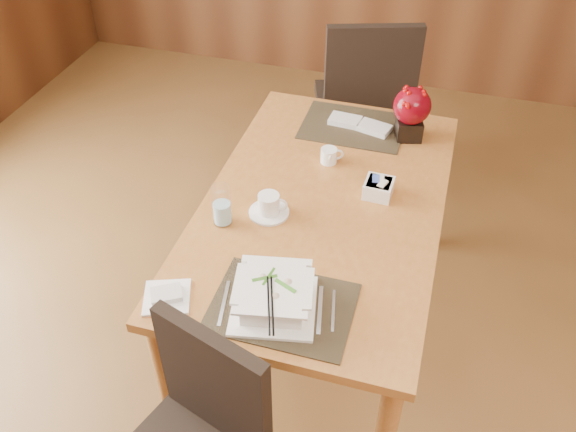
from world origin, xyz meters
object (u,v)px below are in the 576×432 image
(coffee_cup, at_px, (269,206))
(water_glass, at_px, (222,205))
(soup_setting, at_px, (274,297))
(bread_plate, at_px, (167,297))
(creamer_jug, at_px, (329,156))
(berry_decor, at_px, (411,111))
(dining_table, at_px, (323,221))
(far_chair, at_px, (365,98))
(sugar_caddy, at_px, (379,188))

(coffee_cup, bearing_deg, water_glass, -147.23)
(soup_setting, bearing_deg, bread_plate, 178.41)
(creamer_jug, bearing_deg, berry_decor, 20.82)
(berry_decor, bearing_deg, bread_plate, -118.16)
(water_glass, distance_m, berry_decor, 0.95)
(dining_table, xyz_separation_m, far_chair, (-0.03, 1.09, -0.06))
(soup_setting, relative_size, sugar_caddy, 2.91)
(creamer_jug, bearing_deg, dining_table, -103.56)
(far_chair, bearing_deg, creamer_jug, 71.30)
(dining_table, relative_size, soup_setting, 4.82)
(water_glass, xyz_separation_m, sugar_caddy, (0.52, 0.32, -0.05))
(dining_table, distance_m, berry_decor, 0.63)
(creamer_jug, distance_m, sugar_caddy, 0.28)
(berry_decor, relative_size, bread_plate, 1.61)
(bread_plate, bearing_deg, water_glass, 84.06)
(sugar_caddy, bearing_deg, water_glass, -148.40)
(dining_table, xyz_separation_m, creamer_jug, (-0.04, 0.26, 0.13))
(coffee_cup, bearing_deg, dining_table, 34.35)
(sugar_caddy, bearing_deg, coffee_cup, -148.87)
(creamer_jug, xyz_separation_m, berry_decor, (0.29, 0.28, 0.10))
(coffee_cup, height_order, sugar_caddy, coffee_cup)
(far_chair, bearing_deg, water_glass, 59.23)
(creamer_jug, height_order, sugar_caddy, same)
(creamer_jug, xyz_separation_m, sugar_caddy, (0.24, -0.16, 0.00))
(sugar_caddy, xyz_separation_m, berry_decor, (0.06, 0.43, 0.10))
(water_glass, relative_size, creamer_jug, 1.88)
(coffee_cup, relative_size, berry_decor, 0.64)
(soup_setting, distance_m, bread_plate, 0.35)
(soup_setting, bearing_deg, sugar_caddy, 60.56)
(coffee_cup, distance_m, far_chair, 1.24)
(sugar_caddy, xyz_separation_m, bread_plate, (-0.56, -0.72, -0.03))
(water_glass, relative_size, bread_plate, 1.12)
(coffee_cup, bearing_deg, sugar_caddy, 31.13)
(sugar_caddy, bearing_deg, berry_decor, 82.76)
(water_glass, height_order, sugar_caddy, water_glass)
(dining_table, xyz_separation_m, coffee_cup, (-0.18, -0.12, 0.13))
(dining_table, relative_size, water_glass, 9.08)
(soup_setting, xyz_separation_m, bread_plate, (-0.34, -0.06, -0.05))
(creamer_jug, relative_size, bread_plate, 0.60)
(sugar_caddy, bearing_deg, far_chair, 102.89)
(dining_table, height_order, sugar_caddy, sugar_caddy)
(soup_setting, xyz_separation_m, sugar_caddy, (0.22, 0.66, -0.02))
(creamer_jug, distance_m, berry_decor, 0.41)
(creamer_jug, height_order, far_chair, far_chair)
(coffee_cup, height_order, creamer_jug, coffee_cup)
(coffee_cup, height_order, berry_decor, berry_decor)
(coffee_cup, distance_m, creamer_jug, 0.41)
(dining_table, xyz_separation_m, sugar_caddy, (0.19, 0.10, 0.13))
(berry_decor, relative_size, far_chair, 0.23)
(coffee_cup, bearing_deg, berry_decor, 57.00)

